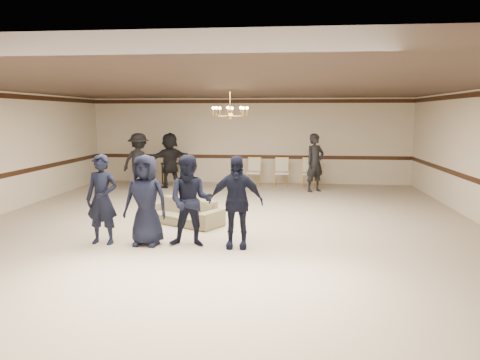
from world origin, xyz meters
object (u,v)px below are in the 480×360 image
Objects in this scene: adult_right at (315,163)px; banquet_chair_right at (309,173)px; boy_d at (236,202)px; adult_mid at (170,160)px; console_table at (175,173)px; banquet_chair_left at (254,172)px; boy_a at (102,199)px; boy_c at (190,201)px; banquet_chair_mid at (282,172)px; chandelier at (230,103)px; settee at (183,212)px; adult_left at (139,162)px; boy_b at (146,200)px.

adult_right is 1.92× the size of banquet_chair_right.
adult_mid is at bearing 112.88° from boy_d.
adult_right is 2.03× the size of console_table.
adult_mid is (-3.17, 7.24, 0.07)m from boy_d.
boy_d is 1.77× the size of banquet_chair_left.
boy_a is 1.80m from boy_c.
banquet_chair_mid is (3.50, 7.83, -0.40)m from boy_a.
boy_d is at bearing -80.64° from chandelier.
boy_c is 7.40m from adult_right.
settee is 1.95× the size of banquet_chair_mid.
boy_d is 7.89m from banquet_chair_mid.
boy_a is 0.92× the size of adult_mid.
settee is at bearing -97.32° from banquet_chair_left.
adult_mid reaches higher than banquet_chair_right.
boy_d is 8.66m from console_table.
banquet_chair_right is (2.70, 7.83, -0.40)m from boy_c.
boy_a is at bearing -118.02° from banquet_chair_mid.
console_table is at bearing 98.49° from boy_a.
console_table is (-3.20, 8.03, -0.50)m from boy_d.
adult_mid is at bearing -175.41° from banquet_chair_mid.
banquet_chair_right is (4.97, 0.60, -0.47)m from adult_mid.
chandelier is 0.52× the size of boy_c.
adult_left is 4.11m from banquet_chair_left.
banquet_chair_mid reaches higher than settee.
adult_left reaches higher than boy_a.
settee is 6.09m from adult_right.
boy_a is (-2.27, -2.63, -1.97)m from chandelier.
chandelier reaches higher than banquet_chair_left.
banquet_chair_left reaches higher than settee.
boy_b is 0.90m from boy_c.
boy_b is 1.77× the size of banquet_chair_right.
boy_c is at bearing 3.90° from boy_b.
adult_left reaches higher than boy_c.
boy_c is at bearing -105.32° from banquet_chair_right.
banquet_chair_left is 1.06× the size of console_table.
adult_mid is 1.92× the size of banquet_chair_mid.
banquet_chair_right is at bearing 66.81° from chandelier.
boy_b is 1.87× the size of console_table.
boy_c is 1.77× the size of banquet_chair_mid.
settee is 6.43m from console_table.
adult_right is at bearing -45.46° from banquet_chair_mid.
chandelier is at bearing 146.90° from adult_left.
chandelier is 5.85m from banquet_chair_mid.
chandelier is at bearing -68.41° from console_table.
banquet_chair_right is at bearing -3.95° from banquet_chair_mid.
adult_right is (3.41, 5.00, 0.69)m from settee.
boy_d is (1.80, 0.00, 0.00)m from boy_b.
adult_left is at bearing 145.75° from adult_right.
banquet_chair_mid is 1.00× the size of banquet_chair_right.
adult_mid is 2.03× the size of console_table.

